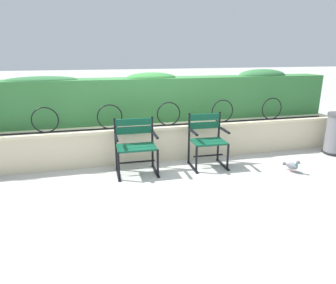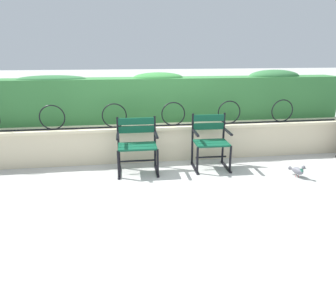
{
  "view_description": "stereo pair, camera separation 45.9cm",
  "coord_description": "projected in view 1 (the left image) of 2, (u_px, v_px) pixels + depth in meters",
  "views": [
    {
      "loc": [
        -1.08,
        -4.12,
        1.87
      ],
      "look_at": [
        0.0,
        0.15,
        0.55
      ],
      "focal_mm": 32.36,
      "sensor_mm": 36.0,
      "label": 1
    },
    {
      "loc": [
        -0.63,
        -4.21,
        1.87
      ],
      "look_at": [
        0.0,
        0.15,
        0.55
      ],
      "focal_mm": 32.36,
      "sensor_mm": 36.0,
      "label": 2
    }
  ],
  "objects": [
    {
      "name": "iron_arch_fence",
      "position": [
        143.0,
        117.0,
        5.15
      ],
      "size": [
        6.59,
        0.02,
        0.42
      ],
      "color": "black",
      "rests_on": "stone_wall"
    },
    {
      "name": "ground_plane",
      "position": [
        170.0,
        179.0,
        4.62
      ],
      "size": [
        60.0,
        60.0,
        0.0
      ],
      "primitive_type": "plane",
      "color": "#ADADA8"
    },
    {
      "name": "park_chair_left",
      "position": [
        136.0,
        144.0,
        4.77
      ],
      "size": [
        0.64,
        0.53,
        0.87
      ],
      "color": "#0F4C33",
      "rests_on": "ground"
    },
    {
      "name": "hedge_row",
      "position": [
        154.0,
        97.0,
        5.62
      ],
      "size": [
        6.99,
        0.51,
        0.92
      ],
      "color": "#387A3D",
      "rests_on": "stone_wall"
    },
    {
      "name": "stone_wall",
      "position": [
        157.0,
        142.0,
        5.42
      ],
      "size": [
        7.13,
        0.41,
        0.62
      ],
      "color": "beige",
      "rests_on": "ground"
    },
    {
      "name": "park_chair_right",
      "position": [
        207.0,
        139.0,
        5.06
      ],
      "size": [
        0.59,
        0.54,
        0.89
      ],
      "color": "#0F4C33",
      "rests_on": "ground"
    },
    {
      "name": "pigeon_near_chairs",
      "position": [
        292.0,
        166.0,
        4.86
      ],
      "size": [
        0.16,
        0.28,
        0.22
      ],
      "color": "slate",
      "rests_on": "ground"
    }
  ]
}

